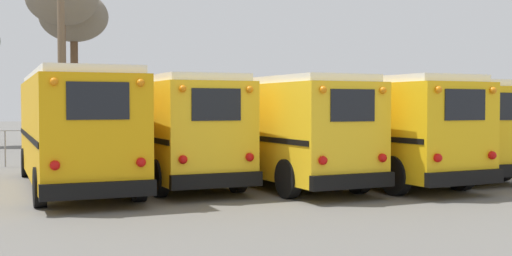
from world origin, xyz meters
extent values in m
plane|color=#66635E|center=(0.00, 0.00, 0.00)|extent=(160.00, 160.00, 0.00)
cube|color=#E5A00C|center=(-5.65, 0.58, 1.72)|extent=(2.67, 9.52, 2.77)
cube|color=white|center=(-5.65, 0.58, 3.20)|extent=(2.46, 9.14, 0.20)
cube|color=black|center=(-5.74, -4.19, 0.51)|extent=(2.53, 0.25, 0.36)
cube|color=black|center=(-5.74, -4.17, 2.48)|extent=(1.36, 0.06, 0.83)
sphere|color=red|center=(-6.67, -4.19, 1.09)|extent=(0.22, 0.22, 0.22)
sphere|color=orange|center=(-6.67, -4.19, 2.88)|extent=(0.18, 0.18, 0.18)
sphere|color=red|center=(-4.81, -4.22, 1.09)|extent=(0.22, 0.22, 0.22)
sphere|color=orange|center=(-4.81, -4.22, 2.88)|extent=(0.18, 0.18, 0.18)
cube|color=black|center=(-6.90, 0.61, 1.51)|extent=(0.21, 9.28, 0.14)
cube|color=black|center=(-4.39, 0.56, 1.51)|extent=(0.21, 9.28, 0.14)
cylinder|color=black|center=(-6.73, 4.04, 0.47)|extent=(0.30, 0.95, 0.95)
cylinder|color=black|center=(-4.42, 3.99, 0.47)|extent=(0.30, 0.95, 0.95)
cylinder|color=black|center=(-6.87, -2.83, 0.47)|extent=(0.30, 0.95, 0.95)
cylinder|color=black|center=(-4.56, -2.88, 0.47)|extent=(0.30, 0.95, 0.95)
cube|color=yellow|center=(-2.82, 1.10, 1.67)|extent=(2.40, 9.42, 2.65)
cube|color=white|center=(-2.82, 1.10, 3.09)|extent=(2.21, 9.04, 0.20)
cube|color=black|center=(-2.79, -3.64, 0.52)|extent=(2.38, 0.22, 0.36)
cube|color=black|center=(-2.79, -3.62, 2.40)|extent=(1.28, 0.04, 0.79)
sphere|color=red|center=(-3.66, -3.66, 1.07)|extent=(0.22, 0.22, 0.22)
sphere|color=orange|center=(-3.66, -3.66, 2.77)|extent=(0.18, 0.18, 0.18)
sphere|color=red|center=(-1.91, -3.64, 1.07)|extent=(0.22, 0.22, 0.22)
sphere|color=orange|center=(-1.91, -3.64, 2.77)|extent=(0.18, 0.18, 0.18)
cube|color=black|center=(-4.00, 1.09, 1.47)|extent=(0.09, 9.21, 0.14)
cube|color=black|center=(-1.65, 1.11, 1.47)|extent=(0.09, 9.21, 0.14)
cylinder|color=black|center=(-3.93, 4.49, 0.49)|extent=(0.29, 0.99, 0.98)
cylinder|color=black|center=(-1.76, 4.51, 0.49)|extent=(0.29, 0.99, 0.98)
cylinder|color=black|center=(-3.88, -2.31, 0.49)|extent=(0.29, 0.99, 0.98)
cylinder|color=black|center=(-1.71, -2.29, 0.49)|extent=(0.29, 0.99, 0.98)
cube|color=yellow|center=(0.00, 0.28, 1.66)|extent=(2.65, 10.86, 2.61)
cube|color=white|center=(0.00, 0.28, 3.07)|extent=(2.45, 10.42, 0.20)
cube|color=black|center=(0.18, -5.16, 0.53)|extent=(2.35, 0.28, 0.36)
cube|color=black|center=(0.18, -5.13, 2.38)|extent=(1.27, 0.07, 0.78)
sphere|color=red|center=(-0.68, -5.19, 1.07)|extent=(0.22, 0.22, 0.22)
sphere|color=orange|center=(-0.68, -5.19, 2.75)|extent=(0.18, 0.18, 0.18)
sphere|color=red|center=(1.04, -5.14, 1.07)|extent=(0.22, 0.22, 0.22)
sphere|color=orange|center=(1.04, -5.14, 2.75)|extent=(0.18, 0.18, 0.18)
cube|color=black|center=(-1.16, 0.24, 1.46)|extent=(0.37, 10.57, 0.14)
cube|color=black|center=(1.16, 0.31, 1.46)|extent=(0.37, 10.57, 0.14)
cylinder|color=black|center=(-1.20, 4.33, 0.50)|extent=(0.31, 1.02, 1.01)
cylinder|color=black|center=(0.94, 4.40, 0.50)|extent=(0.31, 1.02, 1.01)
cylinder|color=black|center=(-0.94, -3.85, 0.50)|extent=(0.31, 1.02, 1.01)
cylinder|color=black|center=(1.20, -3.78, 0.50)|extent=(0.31, 1.02, 1.01)
cube|color=yellow|center=(2.82, -0.36, 1.67)|extent=(2.95, 10.87, 2.61)
cube|color=white|center=(2.82, -0.36, 3.08)|extent=(2.73, 10.43, 0.20)
cube|color=black|center=(3.09, -5.78, 0.55)|extent=(2.48, 0.32, 0.36)
cube|color=black|center=(3.09, -5.75, 2.39)|extent=(1.33, 0.10, 0.78)
sphere|color=red|center=(2.18, -5.83, 1.09)|extent=(0.22, 0.22, 0.22)
sphere|color=orange|center=(2.18, -5.83, 2.76)|extent=(0.18, 0.18, 0.18)
sphere|color=red|center=(4.00, -5.74, 1.09)|extent=(0.22, 0.22, 0.22)
sphere|color=orange|center=(4.00, -5.74, 2.76)|extent=(0.18, 0.18, 0.18)
cube|color=black|center=(1.60, -0.42, 1.48)|extent=(0.54, 10.54, 0.14)
cube|color=black|center=(4.05, -0.30, 1.48)|extent=(0.54, 10.54, 0.14)
cylinder|color=black|center=(1.49, 3.66, 0.52)|extent=(0.33, 1.06, 1.05)
cylinder|color=black|center=(3.76, 3.77, 0.52)|extent=(0.33, 1.06, 1.05)
cylinder|color=black|center=(1.89, -4.50, 0.52)|extent=(0.33, 1.06, 1.05)
cylinder|color=black|center=(4.15, -4.39, 0.52)|extent=(0.33, 1.06, 1.05)
cube|color=yellow|center=(5.65, 0.25, 1.63)|extent=(2.53, 9.57, 2.60)
cube|color=white|center=(5.65, 0.25, 3.03)|extent=(2.33, 9.18, 0.20)
cube|color=black|center=(5.74, -4.55, 0.51)|extent=(2.38, 0.25, 0.36)
cube|color=black|center=(5.74, -4.52, 2.34)|extent=(1.28, 0.06, 0.78)
sphere|color=red|center=(4.87, -4.57, 1.04)|extent=(0.22, 0.22, 0.22)
sphere|color=orange|center=(4.87, -4.57, 2.71)|extent=(0.18, 0.18, 0.18)
cube|color=black|center=(4.47, 0.23, 1.43)|extent=(0.22, 9.33, 0.14)
cube|color=black|center=(6.82, 0.28, 1.43)|extent=(0.22, 9.33, 0.14)
cylinder|color=black|center=(4.49, 3.69, 0.47)|extent=(0.30, 0.94, 0.93)
cylinder|color=black|center=(6.66, 3.74, 0.47)|extent=(0.30, 0.94, 0.93)
cylinder|color=black|center=(4.63, -3.23, 0.47)|extent=(0.30, 0.94, 0.93)
cylinder|color=black|center=(6.80, -3.18, 0.47)|extent=(0.30, 0.94, 0.93)
cylinder|color=brown|center=(-4.58, 12.51, 4.59)|extent=(0.34, 0.34, 9.18)
cylinder|color=brown|center=(-3.19, 18.61, 3.15)|extent=(0.42, 0.42, 6.29)
ellipsoid|color=#6B6051|center=(-3.19, 18.61, 7.34)|extent=(3.80, 3.80, 2.85)
cylinder|color=brown|center=(-4.11, 15.99, 3.43)|extent=(0.32, 0.32, 6.85)
cylinder|color=#939399|center=(-7.23, 7.96, 0.70)|extent=(0.06, 0.06, 1.40)
cylinder|color=#939399|center=(-4.82, 7.96, 0.70)|extent=(0.06, 0.06, 1.40)
cylinder|color=#939399|center=(-2.41, 7.96, 0.70)|extent=(0.06, 0.06, 1.40)
cylinder|color=#939399|center=(0.00, 7.96, 0.70)|extent=(0.06, 0.06, 1.40)
cylinder|color=#939399|center=(2.41, 7.96, 0.70)|extent=(0.06, 0.06, 1.40)
cylinder|color=#939399|center=(4.82, 7.96, 0.70)|extent=(0.06, 0.06, 1.40)
cylinder|color=#939399|center=(7.23, 7.96, 0.70)|extent=(0.06, 0.06, 1.40)
cylinder|color=#939399|center=(9.65, 7.96, 0.70)|extent=(0.06, 0.06, 1.40)
cylinder|color=#939399|center=(0.00, 7.96, 1.40)|extent=(19.29, 0.04, 0.04)
camera|label=1|loc=(-8.16, -18.45, 2.39)|focal=45.00mm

